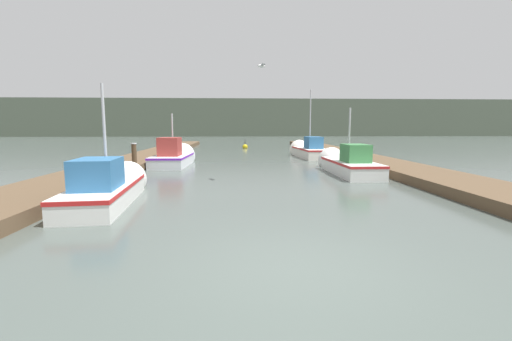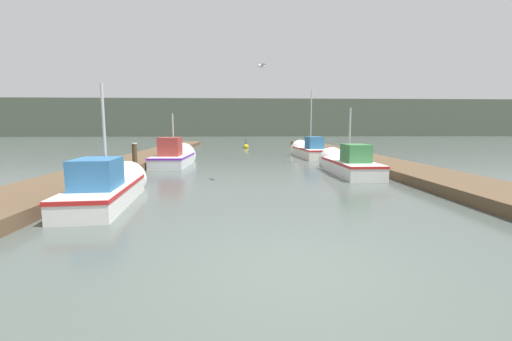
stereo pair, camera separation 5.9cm
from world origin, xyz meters
name	(u,v)px [view 1 (the left image)]	position (x,y,z in m)	size (l,w,h in m)	color
ground_plane	(295,270)	(0.00, 0.00, 0.00)	(200.00, 200.00, 0.00)	#47514C
dock_left	(141,159)	(-6.68, 16.00, 0.18)	(2.57, 40.00, 0.35)	brown
dock_right	(359,158)	(6.68, 16.00, 0.18)	(2.57, 40.00, 0.35)	brown
distant_shore_ridge	(241,118)	(0.00, 73.99, 3.87)	(120.00, 16.00, 7.74)	#4C5647
fishing_boat_0	(109,187)	(-4.53, 4.92, 0.42)	(1.76, 4.98, 3.66)	silver
fishing_boat_1	(347,164)	(4.14, 10.53, 0.42)	(1.59, 5.24, 3.36)	silver
fishing_boat_2	(175,157)	(-4.39, 14.37, 0.44)	(1.85, 4.81, 3.33)	silver
fishing_boat_3	(308,150)	(4.09, 18.91, 0.44)	(1.94, 5.63, 5.03)	silver
mooring_piling_0	(134,158)	(-5.64, 11.14, 0.69)	(0.25, 0.25, 1.36)	#473523
mooring_piling_1	(162,150)	(-5.50, 16.21, 0.68)	(0.28, 0.28, 1.35)	#473523
channel_buoy	(245,147)	(-0.16, 28.20, 0.15)	(0.51, 0.51, 1.01)	gold
seagull_lead	(261,66)	(0.03, 8.16, 4.36)	(0.31, 0.56, 0.12)	white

